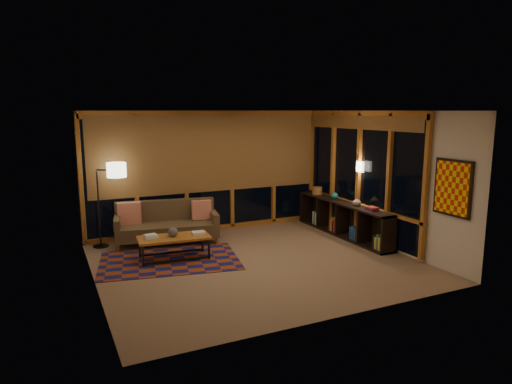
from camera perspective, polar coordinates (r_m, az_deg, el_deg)
name	(u,v)px	position (r m, az deg, el deg)	size (l,w,h in m)	color
floor	(256,262)	(8.35, -0.06, -8.73)	(5.50, 5.00, 0.01)	#9B795F
ceiling	(256,111)	(7.90, -0.06, 10.13)	(5.50, 5.00, 0.01)	beige
walls	(256,189)	(8.02, -0.06, 0.43)	(5.51, 5.01, 2.70)	beige
window_wall_back	(209,172)	(10.24, -5.86, 2.51)	(5.30, 0.16, 2.60)	#AE6B29
window_wall_right	(358,175)	(9.92, 12.59, 2.07)	(0.16, 3.70, 2.60)	#AE6B29
wall_art	(452,188)	(8.16, 23.34, 0.47)	(0.06, 0.74, 0.94)	red
wall_sconce	(360,167)	(9.74, 12.89, 3.10)	(0.12, 0.18, 0.22)	#F9EECB
sofa	(167,223)	(9.56, -11.09, -3.86)	(2.05, 0.83, 0.84)	#4B371F
pillow_left	(129,213)	(9.63, -15.55, -2.52)	(0.47, 0.16, 0.47)	red
pillow_right	(202,210)	(9.71, -6.83, -2.30)	(0.40, 0.13, 0.40)	red
area_rug	(170,260)	(8.56, -10.73, -8.41)	(2.47, 1.65, 0.01)	maroon
coffee_table	(174,248)	(8.57, -10.19, -6.89)	(1.29, 0.59, 0.43)	#AE6B29
book_stack_a	(151,237)	(8.47, -13.04, -5.44)	(0.23, 0.19, 0.07)	silver
book_stack_b	(198,233)	(8.59, -7.20, -5.10)	(0.24, 0.19, 0.05)	silver
ceramic_pot	(173,232)	(8.48, -10.35, -4.92)	(0.18, 0.18, 0.18)	black
floor_lamp	(99,205)	(9.57, -19.07, -1.54)	(0.57, 0.37, 1.71)	black
bookshelf	(343,219)	(10.15, 10.82, -3.29)	(0.40, 3.00, 0.75)	black
basket	(317,191)	(10.87, 7.66, 0.18)	(0.23, 0.23, 0.17)	#A67E47
teal_bowl	(335,196)	(10.32, 9.81, -0.48)	(0.15, 0.15, 0.15)	#167271
vase	(357,202)	(9.70, 12.48, -1.17)	(0.17, 0.17, 0.18)	tan
shelf_book_stack	(372,209)	(9.33, 14.30, -2.04)	(0.16, 0.23, 0.07)	silver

